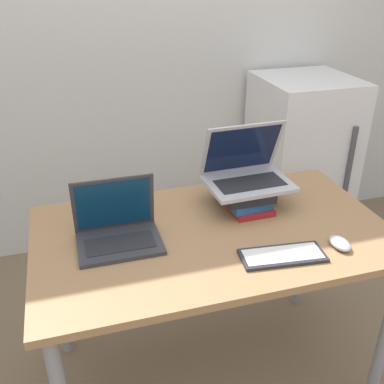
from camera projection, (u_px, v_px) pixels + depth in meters
name	position (u px, v px, depth m)	size (l,w,h in m)	color
wall_back	(143.00, 29.00, 2.54)	(8.00, 0.05, 2.70)	silver
desk	(213.00, 250.00, 1.76)	(1.36, 0.78, 0.78)	#9E754C
laptop_left	(118.00, 230.00, 1.64)	(0.30, 0.22, 0.23)	#333338
book_stack	(243.00, 195.00, 1.87)	(0.20, 0.27, 0.10)	maroon
laptop_on_books	(246.00, 171.00, 1.85)	(0.35, 0.27, 0.25)	#B2B2B7
wireless_keyboard	(282.00, 255.00, 1.57)	(0.31, 0.15, 0.01)	#28282D
mouse	(340.00, 243.00, 1.62)	(0.06, 0.10, 0.03)	#B2B2B7
mini_fridge	(299.00, 164.00, 2.85)	(0.54, 0.57, 1.09)	white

